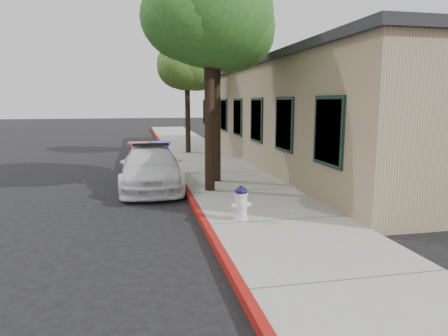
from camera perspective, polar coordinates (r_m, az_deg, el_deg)
ground at (r=8.48m, az=-2.83°, el=-8.90°), size 120.00×120.00×0.00m
sidewalk at (r=11.61m, az=2.62°, el=-3.50°), size 3.20×60.00×0.15m
red_curb at (r=11.33m, az=-4.95°, el=-3.83°), size 0.14×60.00×0.16m
clapboard_building at (r=18.74m, az=13.28°, el=7.46°), size 7.30×20.89×4.24m
police_car at (r=12.73m, az=-10.18°, el=0.14°), size 1.90×4.49×1.41m
fire_hydrant at (r=8.64m, az=2.42°, el=-4.93°), size 0.43×0.37×0.74m
street_tree_near at (r=11.59m, az=-2.07°, el=20.36°), size 3.72×3.46×6.33m
street_tree_mid at (r=12.96m, az=-1.04°, el=19.02°), size 3.55×3.25×6.21m
street_tree_far at (r=20.17m, az=-5.09°, el=13.83°), size 3.03×2.89×5.46m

